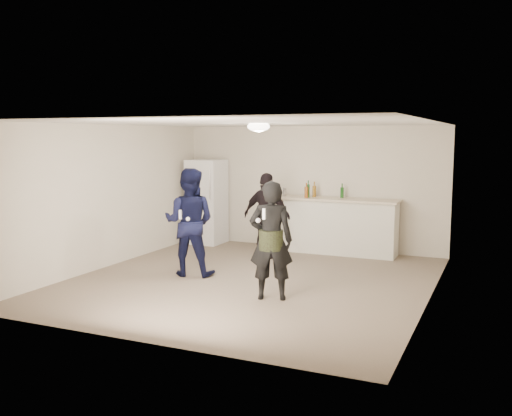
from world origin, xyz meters
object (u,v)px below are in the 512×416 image
at_px(shaker, 284,192).
at_px(man, 189,222).
at_px(fridge, 207,202).
at_px(woman, 271,240).
at_px(spectator, 267,216).
at_px(counter, 330,226).

xyz_separation_m(shaker, man, (-0.64, -2.70, -0.29)).
height_order(fridge, shaker, fridge).
bearing_deg(man, shaker, -116.56).
distance_m(woman, spectator, 2.77).
height_order(counter, spectator, spectator).
distance_m(shaker, spectator, 1.01).
bearing_deg(spectator, woman, 118.04).
bearing_deg(fridge, counter, 1.47).
height_order(man, spectator, man).
height_order(shaker, woman, woman).
relative_size(counter, spectator, 1.61).
bearing_deg(shaker, counter, 1.12).
bearing_deg(fridge, woman, -49.72).
bearing_deg(woman, counter, -106.29).
bearing_deg(counter, man, -120.57).
height_order(counter, shaker, shaker).
xyz_separation_m(man, woman, (1.77, -0.77, -0.05)).
xyz_separation_m(counter, shaker, (-0.97, -0.02, 0.65)).
bearing_deg(spectator, fridge, -22.56).
bearing_deg(fridge, shaker, 1.66).
xyz_separation_m(shaker, spectator, (0.01, -0.94, -0.37)).
relative_size(shaker, spectator, 0.11).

